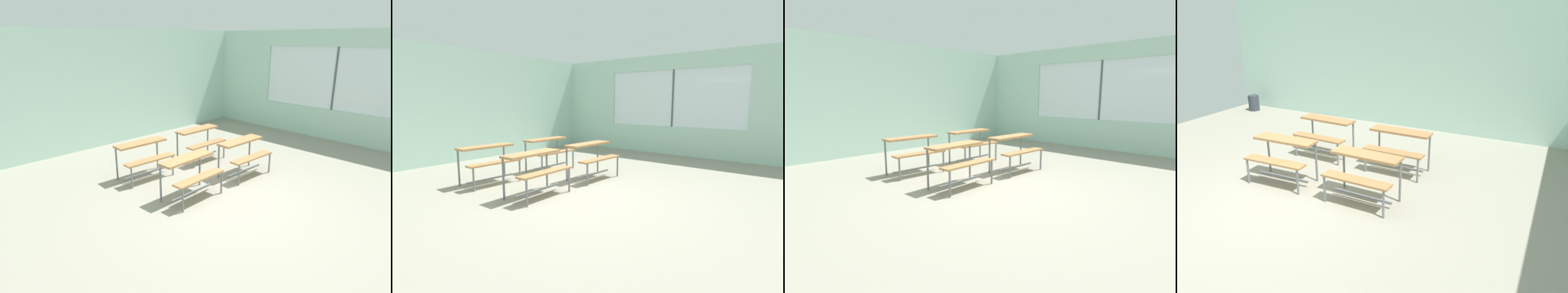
# 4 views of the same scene
# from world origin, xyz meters

# --- Properties ---
(ground) EXTENTS (10.00, 9.00, 0.05)m
(ground) POSITION_xyz_m (0.00, 0.00, -0.03)
(ground) COLOR gray
(wall_back) EXTENTS (10.00, 0.12, 3.00)m
(wall_back) POSITION_xyz_m (0.00, 4.50, 1.50)
(wall_back) COLOR silver
(wall_back) RESTS_ON ground
(wall_right) EXTENTS (0.12, 9.00, 3.00)m
(wall_right) POSITION_xyz_m (5.00, -0.13, 1.45)
(wall_right) COLOR silver
(wall_right) RESTS_ON ground
(desk_bench_r0c0) EXTENTS (1.12, 0.63, 0.74)m
(desk_bench_r0c0) POSITION_xyz_m (-0.40, 0.56, 0.56)
(desk_bench_r0c0) COLOR #A87547
(desk_bench_r0c0) RESTS_ON ground
(desk_bench_r0c1) EXTENTS (1.12, 0.62, 0.74)m
(desk_bench_r0c1) POSITION_xyz_m (1.13, 0.56, 0.56)
(desk_bench_r0c1) COLOR #A87547
(desk_bench_r0c1) RESTS_ON ground
(desk_bench_r1c0) EXTENTS (1.12, 0.64, 0.74)m
(desk_bench_r1c0) POSITION_xyz_m (-0.44, 1.90, 0.56)
(desk_bench_r1c0) COLOR #A87547
(desk_bench_r1c0) RESTS_ON ground
(desk_bench_r1c1) EXTENTS (1.11, 0.61, 0.74)m
(desk_bench_r1c1) POSITION_xyz_m (1.15, 1.85, 0.56)
(desk_bench_r1c1) COLOR #A87547
(desk_bench_r1c1) RESTS_ON ground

